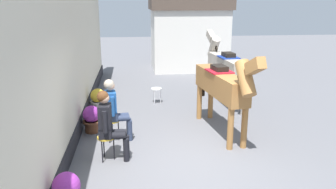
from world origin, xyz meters
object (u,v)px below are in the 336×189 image
(saddled_horse_near, at_px, (223,85))
(flower_planter_farthest, at_px, (98,99))
(spare_stool_white, at_px, (156,90))
(seated_visitor_near, at_px, (109,122))
(seated_visitor_far, at_px, (114,107))
(flower_planter_inner_far, at_px, (92,118))
(saddled_horse_far, at_px, (225,65))

(saddled_horse_near, relative_size, flower_planter_farthest, 4.67)
(spare_stool_white, bearing_deg, flower_planter_farthest, -161.44)
(seated_visitor_near, distance_m, seated_visitor_far, 0.94)
(flower_planter_farthest, bearing_deg, spare_stool_white, 18.56)
(seated_visitor_near, xyz_separation_m, flower_planter_inner_far, (-0.50, 1.50, -0.44))
(saddled_horse_far, bearing_deg, spare_stool_white, 173.51)
(flower_planter_farthest, relative_size, spare_stool_white, 1.39)
(flower_planter_farthest, bearing_deg, saddled_horse_far, 5.18)
(saddled_horse_near, xyz_separation_m, saddled_horse_far, (0.70, 2.33, 0.00))
(seated_visitor_far, xyz_separation_m, saddled_horse_far, (3.13, 2.47, 0.38))
(seated_visitor_far, height_order, spare_stool_white, seated_visitor_far)
(saddled_horse_far, xyz_separation_m, flower_planter_inner_far, (-3.69, -1.91, -0.82))
(seated_visitor_near, height_order, saddled_horse_far, saddled_horse_far)
(flower_planter_inner_far, bearing_deg, seated_visitor_far, -44.95)
(saddled_horse_near, distance_m, spare_stool_white, 2.97)
(seated_visitor_near, relative_size, saddled_horse_near, 0.47)
(saddled_horse_near, distance_m, flower_planter_farthest, 3.68)
(seated_visitor_far, xyz_separation_m, flower_planter_farthest, (-0.55, 2.14, -0.44))
(saddled_horse_near, height_order, flower_planter_farthest, saddled_horse_near)
(seated_visitor_near, bearing_deg, flower_planter_farthest, 99.12)
(spare_stool_white, bearing_deg, saddled_horse_near, -63.02)
(seated_visitor_near, height_order, flower_planter_farthest, seated_visitor_near)
(seated_visitor_near, height_order, spare_stool_white, seated_visitor_near)
(seated_visitor_far, relative_size, spare_stool_white, 3.02)
(saddled_horse_far, relative_size, flower_planter_inner_far, 4.68)
(saddled_horse_near, xyz_separation_m, flower_planter_inner_far, (-2.98, 0.42, -0.82))
(seated_visitor_near, bearing_deg, seated_visitor_far, 86.42)
(saddled_horse_near, relative_size, saddled_horse_far, 1.00)
(seated_visitor_far, relative_size, flower_planter_farthest, 2.17)
(saddled_horse_near, relative_size, flower_planter_inner_far, 4.67)
(saddled_horse_near, height_order, flower_planter_inner_far, saddled_horse_near)
(flower_planter_inner_far, xyz_separation_m, flower_planter_farthest, (0.01, 1.58, 0.00))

